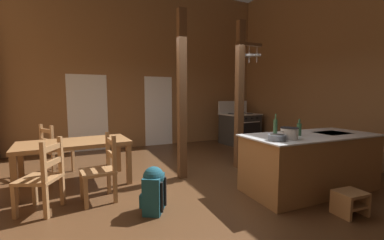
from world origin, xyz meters
name	(u,v)px	position (x,y,z in m)	size (l,w,h in m)	color
ground_plane	(203,190)	(0.00, 0.00, -0.05)	(7.94, 8.09, 0.10)	#4C301C
wall_back	(146,67)	(0.00, 3.72, 2.32)	(7.94, 0.14, 4.63)	brown
wall_right	(354,57)	(3.64, 0.00, 2.32)	(0.14, 8.09, 4.63)	brown
glazed_door_back_left	(88,113)	(-1.61, 3.64, 1.02)	(1.00, 0.01, 2.05)	white
glazed_panel_back_right	(159,111)	(0.36, 3.64, 1.02)	(0.84, 0.01, 2.05)	white
kitchen_island	(310,162)	(1.50, -0.78, 0.44)	(2.18, 1.01, 0.89)	olive
stove_range	(240,128)	(2.73, 2.82, 0.48)	(1.21, 0.91, 1.32)	#2E2E2E
support_post_with_pot_rack	(240,92)	(1.22, 0.72, 1.58)	(0.58, 0.23, 2.98)	brown
support_post_center	(182,96)	(-0.13, 0.58, 1.49)	(0.14, 0.14, 2.98)	brown
step_stool	(350,201)	(1.27, -1.59, 0.18)	(0.38, 0.30, 0.30)	#9E7044
dining_table	(75,147)	(-1.89, 0.98, 0.65)	(1.77, 1.05, 0.74)	olive
ladderback_chair_near_window	(102,169)	(-1.53, 0.16, 0.45)	(0.49, 0.49, 0.95)	#9E7044
ladderback_chair_by_post	(55,150)	(-2.26, 1.86, 0.45)	(0.61, 0.61, 0.95)	#9E7044
ladderback_chair_at_table_end	(43,177)	(-2.24, 0.10, 0.45)	(0.58, 0.58, 0.95)	#9E7044
backpack	(154,188)	(-0.96, -0.49, 0.31)	(0.38, 0.39, 0.60)	#194756
stockpot_on_counter	(289,133)	(0.88, -0.94, 0.97)	(0.32, 0.25, 0.16)	silver
mixing_bowl_on_counter	(277,138)	(0.64, -0.95, 0.93)	(0.23, 0.23, 0.08)	slate
bottle_tall_on_counter	(299,129)	(1.25, -0.77, 0.99)	(0.07, 0.07, 0.25)	#2D5638
bottle_short_on_counter	(275,127)	(0.93, -0.61, 1.02)	(0.06, 0.06, 0.33)	#2D5638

